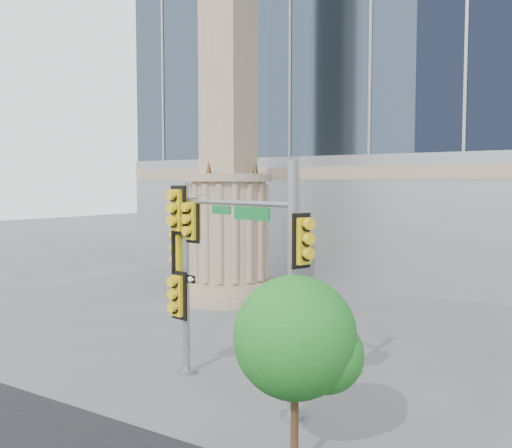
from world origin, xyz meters
The scene contains 5 objects.
ground centered at (0.00, 0.00, 0.00)m, with size 120.00×120.00×0.00m, color #545456.
monument centered at (-6.00, 9.00, 5.52)m, with size 4.40×4.40×16.60m.
main_signal_pole centered at (1.16, 0.19, 3.19)m, with size 3.90×1.39×5.15m.
secondary_signal_pole centered at (-1.56, 0.84, 2.78)m, with size 0.82×0.70×4.74m.
street_tree centered at (3.13, -1.77, 2.13)m, with size 2.07×2.02×3.23m.
Camera 1 is at (7.52, -9.76, 4.70)m, focal length 40.00 mm.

